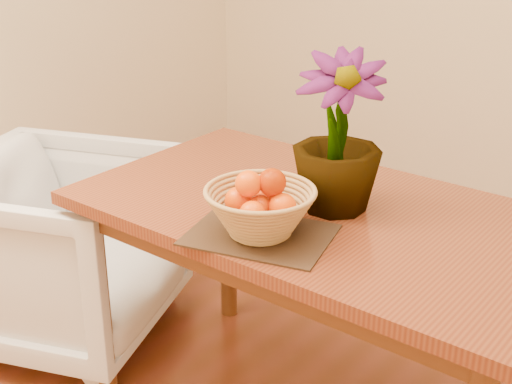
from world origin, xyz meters
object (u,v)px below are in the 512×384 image
Objects in this scene: table at (320,235)px; wicker_basket at (260,213)px; armchair at (61,240)px; potted_plant at (338,133)px.

wicker_basket is (-0.02, -0.25, 0.15)m from table.
armchair is at bearing -171.65° from table.
potted_plant is at bearing -102.20° from armchair.
wicker_basket is 0.32m from potted_plant.
wicker_basket reaches higher than table.
table is 3.16× the size of potted_plant.
potted_plant is (0.06, 0.27, 0.16)m from wicker_basket.
wicker_basket is 0.66× the size of potted_plant.
wicker_basket is at bearing -132.68° from potted_plant.
wicker_basket reaches higher than armchair.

